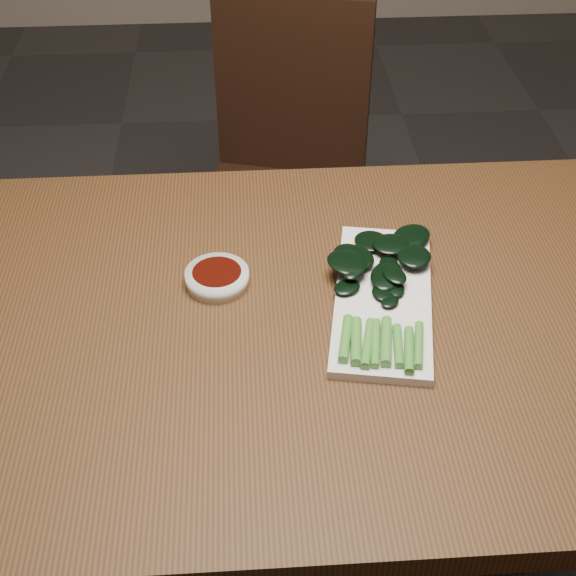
# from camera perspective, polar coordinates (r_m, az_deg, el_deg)

# --- Properties ---
(table) EXTENTS (1.40, 0.80, 0.75)m
(table) POSITION_cam_1_polar(r_m,az_deg,el_deg) (1.21, 1.47, -4.42)
(table) COLOR #432813
(table) RESTS_ON ground
(chair_far) EXTENTS (0.45, 0.45, 0.89)m
(chair_far) POSITION_cam_1_polar(r_m,az_deg,el_deg) (1.96, -0.27, 8.02)
(chair_far) COLOR black
(chair_far) RESTS_ON ground
(sauce_bowl) EXTENTS (0.10, 0.10, 0.02)m
(sauce_bowl) POSITION_cam_1_polar(r_m,az_deg,el_deg) (1.21, -5.06, 0.75)
(sauce_bowl) COLOR silver
(sauce_bowl) RESTS_ON table
(serving_plate) EXTENTS (0.20, 0.35, 0.01)m
(serving_plate) POSITION_cam_1_polar(r_m,az_deg,el_deg) (1.19, 6.76, -0.74)
(serving_plate) COLOR silver
(serving_plate) RESTS_ON table
(gai_lan) EXTENTS (0.20, 0.34, 0.02)m
(gai_lan) POSITION_cam_1_polar(r_m,az_deg,el_deg) (1.19, 6.66, 0.66)
(gai_lan) COLOR #479132
(gai_lan) RESTS_ON serving_plate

